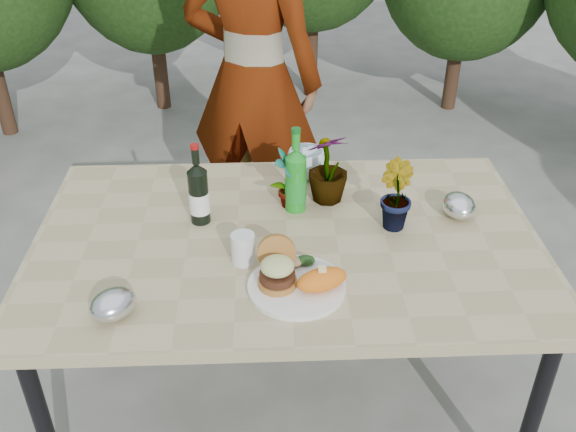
{
  "coord_description": "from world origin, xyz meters",
  "views": [
    {
      "loc": [
        -0.07,
        -1.67,
        1.91
      ],
      "look_at": [
        0.0,
        -0.08,
        0.88
      ],
      "focal_mm": 40.0,
      "sensor_mm": 36.0,
      "label": 1
    }
  ],
  "objects_px": {
    "person": "(253,80)",
    "wine_bottle": "(199,194)",
    "patio_table": "(287,251)",
    "dinner_plate": "(297,286)"
  },
  "relations": [
    {
      "from": "patio_table",
      "to": "dinner_plate",
      "type": "relative_size",
      "value": 5.71
    },
    {
      "from": "patio_table",
      "to": "person",
      "type": "relative_size",
      "value": 0.92
    },
    {
      "from": "person",
      "to": "dinner_plate",
      "type": "bearing_deg",
      "value": 117.23
    },
    {
      "from": "person",
      "to": "wine_bottle",
      "type": "bearing_deg",
      "value": 101.43
    },
    {
      "from": "wine_bottle",
      "to": "person",
      "type": "height_order",
      "value": "person"
    },
    {
      "from": "person",
      "to": "patio_table",
      "type": "bearing_deg",
      "value": 117.66
    },
    {
      "from": "dinner_plate",
      "to": "wine_bottle",
      "type": "distance_m",
      "value": 0.48
    },
    {
      "from": "patio_table",
      "to": "dinner_plate",
      "type": "height_order",
      "value": "dinner_plate"
    },
    {
      "from": "wine_bottle",
      "to": "patio_table",
      "type": "bearing_deg",
      "value": -36.74
    },
    {
      "from": "patio_table",
      "to": "person",
      "type": "bearing_deg",
      "value": 96.06
    }
  ]
}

